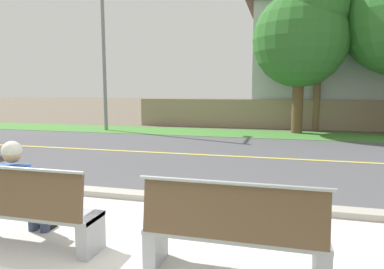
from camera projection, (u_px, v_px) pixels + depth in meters
The scene contains 13 objects.
ground_plane at pixel (229, 147), 11.08m from camera, with size 140.00×140.00×0.00m, color #665B4C.
sidewalk_pavement at pixel (125, 257), 3.79m from camera, with size 44.00×3.60×0.01m, color beige.
curb_edge at pixel (177, 199), 5.65m from camera, with size 44.00×0.30×0.11m, color #ADA89E.
street_asphalt at pixel (221, 156), 9.64m from camera, with size 52.00×8.00×0.01m, color #515156.
road_centre_line at pixel (221, 156), 9.64m from camera, with size 48.00×0.14×0.01m, color #E0CC4C.
far_verge_grass at pixel (242, 133), 14.66m from camera, with size 48.00×2.80×0.02m, color #478438.
bench_left at pixel (23, 211), 3.94m from camera, with size 1.80×0.48×1.01m.
bench_right at pixel (233, 233), 3.32m from camera, with size 1.80×0.48×1.01m.
seated_person_blue at pixel (20, 187), 4.11m from camera, with size 0.52×0.68×1.25m.
streetlamp at pixel (105, 35), 15.48m from camera, with size 0.24×2.10×7.63m.
shade_tree_far_left at pixel (304, 32), 14.14m from camera, with size 3.93×3.93×6.49m.
garden_wall at pixel (267, 114), 16.60m from camera, with size 13.00×0.36×1.40m, color gray.
house_across_street at pixel (351, 61), 18.27m from camera, with size 10.65×6.91×6.65m.
Camera 1 is at (1.64, -2.87, 1.83)m, focal length 32.04 mm.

